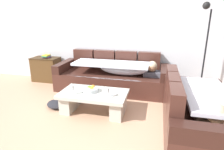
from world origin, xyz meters
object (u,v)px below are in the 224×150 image
Objects in this scene: couch_along_wall at (114,77)px; floor_lamp at (204,46)px; fruit_bowl at (91,89)px; book_stack_on_cabinet at (46,56)px; open_magazine at (108,94)px; crumpled_garment at (56,104)px; wine_glass_near_left at (72,88)px; side_cabinet at (46,69)px; wine_glass_near_right at (107,90)px; coffee_table at (94,100)px; couch_near_window at (197,114)px.

couch_along_wall is 2.03m from floor_lamp.
fruit_bowl is 1.27× the size of book_stack_on_cabinet.
fruit_bowl reaches higher than open_magazine.
book_stack_on_cabinet reaches higher than crumpled_garment.
crumpled_garment is (-0.45, 0.16, -0.44)m from wine_glass_near_left.
floor_lamp reaches higher than side_cabinet.
wine_glass_near_right is 0.23× the size of side_cabinet.
wine_glass_near_left is 0.62m from wine_glass_near_right.
crumpled_garment is (-0.77, -0.01, -0.18)m from coffee_table.
fruit_bowl is 1.69× the size of wine_glass_near_left.
couch_near_window is 2.01m from wine_glass_near_left.
open_magazine is 2.55m from side_cabinet.
couch_along_wall is at bearing 82.02° from fruit_bowl.
book_stack_on_cabinet reaches higher than fruit_bowl.
side_cabinet is 3.27× the size of book_stack_on_cabinet.
open_magazine is 1.27× the size of book_stack_on_cabinet.
couch_near_window reaches higher than open_magazine.
wine_glass_near_right is 0.15m from open_magazine.
side_cabinet is at bearing 142.96° from coffee_table.
crumpled_garment is (1.07, -1.40, -0.26)m from side_cabinet.
couch_near_window is 6.49× the size of open_magazine.
open_magazine reaches higher than crumpled_garment.
fruit_bowl is at bearing -37.37° from side_cabinet.
book_stack_on_cabinet is (-2.09, 1.53, 0.19)m from wine_glass_near_right.
open_magazine is at bearing -34.48° from book_stack_on_cabinet.
book_stack_on_cabinet is (0.04, 0.00, 0.36)m from side_cabinet.
floor_lamp is at bearing 31.67° from coffee_table.
fruit_bowl is 0.79m from crumpled_garment.
fruit_bowl reaches higher than coffee_table.
fruit_bowl is 2.21m from book_stack_on_cabinet.
open_magazine is (0.18, -1.19, 0.06)m from couch_along_wall.
side_cabinet is at bearing 127.41° from crumpled_garment.
crumpled_garment is (1.02, -1.40, -0.62)m from book_stack_on_cabinet.
side_cabinet is at bearing 142.63° from fruit_bowl.
coffee_table is 0.20m from fruit_bowl.
couch_near_window is at bearing -25.96° from side_cabinet.
wine_glass_near_right is (0.20, -1.30, 0.17)m from couch_along_wall.
wine_glass_near_left is (-0.32, -0.16, 0.26)m from coffee_table.
side_cabinet is (-1.93, 0.22, -0.01)m from couch_along_wall.
floor_lamp is (3.80, -0.17, 0.80)m from side_cabinet.
couch_along_wall is 3.56× the size of side_cabinet.
side_cabinet is (-3.51, 1.71, -0.01)m from couch_near_window.
fruit_bowl is 1.00× the size of open_magazine.
wine_glass_near_left is 0.42× the size of crumpled_garment.
book_stack_on_cabinet reaches higher than wine_glass_near_left.
side_cabinet is (-1.84, 1.39, 0.08)m from coffee_table.
wine_glass_near_left is at bearing -177.49° from wine_glass_near_right.
fruit_bowl is (-0.06, 0.03, 0.18)m from coffee_table.
side_cabinet is (-2.11, 1.42, -0.06)m from open_magazine.
wine_glass_near_left is at bearing -142.87° from fruit_bowl.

